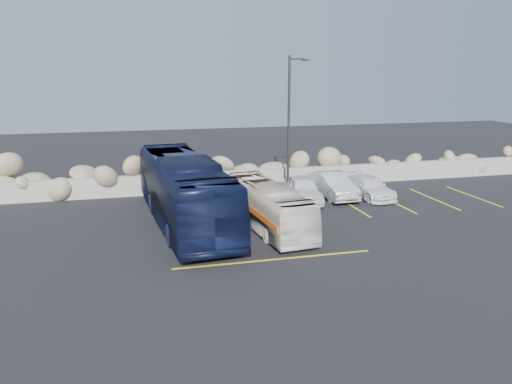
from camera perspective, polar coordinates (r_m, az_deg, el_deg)
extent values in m
plane|color=black|center=(19.84, 5.09, -7.64)|extent=(90.00, 90.00, 0.00)
cube|color=gray|center=(30.77, -2.23, 1.36)|extent=(60.00, 0.40, 1.20)
cube|color=gold|center=(25.71, -5.35, -2.57)|extent=(0.12, 5.00, 0.01)
cube|color=gold|center=(26.93, 5.44, -1.82)|extent=(0.12, 5.00, 0.01)
cube|color=gold|center=(27.92, 10.67, -1.43)|extent=(0.12, 5.00, 0.01)
cube|color=gold|center=(29.09, 15.33, -1.07)|extent=(0.12, 5.00, 0.01)
cube|color=gold|center=(30.44, 19.60, -0.74)|extent=(0.12, 5.00, 0.01)
cube|color=gold|center=(31.94, 23.49, -0.43)|extent=(0.12, 5.00, 0.01)
cube|color=gold|center=(19.72, 2.13, -7.71)|extent=(8.00, 0.12, 0.01)
cylinder|color=#292624|center=(28.45, 3.74, 7.26)|extent=(0.14, 0.14, 8.00)
cylinder|color=#292624|center=(28.41, 4.76, 14.91)|extent=(0.90, 0.08, 0.08)
cube|color=#292624|center=(28.56, 5.64, 14.79)|extent=(0.35, 0.18, 0.12)
imported|color=silver|center=(23.23, 1.31, -1.59)|extent=(2.55, 7.81, 2.14)
imported|color=black|center=(23.99, -8.22, 0.18)|extent=(3.79, 11.97, 3.28)
imported|color=white|center=(28.15, 5.36, 0.35)|extent=(2.08, 4.30, 1.42)
imported|color=#BABABF|center=(29.24, 8.78, 0.78)|extent=(1.64, 4.40, 1.44)
imported|color=white|center=(29.63, 12.75, 0.54)|extent=(2.05, 4.28, 1.20)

